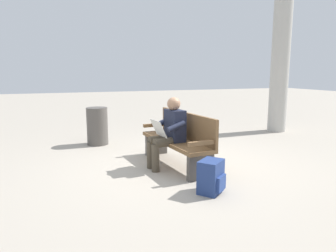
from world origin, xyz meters
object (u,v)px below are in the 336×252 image
support_pillar (280,64)px  trash_bin (97,126)px  backpack (211,177)px  person_seated (169,131)px  bench_near (179,139)px

support_pillar → trash_bin: (0.12, 4.76, -1.37)m
backpack → trash_bin: bearing=16.7°
backpack → trash_bin: (3.35, 1.01, 0.19)m
support_pillar → trash_bin: 4.95m
support_pillar → person_seated: bearing=117.3°
backpack → bench_near: bearing=-3.9°
person_seated → backpack: 1.30m
support_pillar → trash_bin: bearing=88.6°
bench_near → support_pillar: (1.92, -3.66, 1.32)m
backpack → support_pillar: (3.23, -3.75, 1.56)m
support_pillar → backpack: bearing=130.7°
trash_bin → bench_near: bearing=-151.7°
bench_near → person_seated: person_seated is taller
backpack → trash_bin: trash_bin is taller
bench_near → backpack: 1.34m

